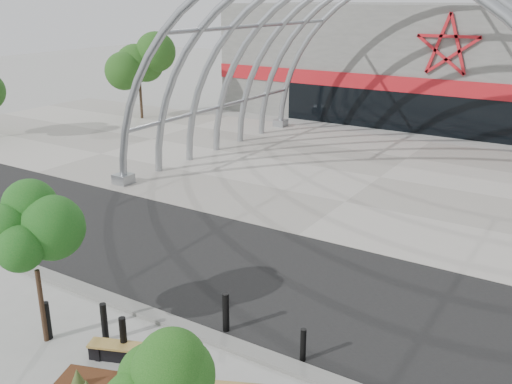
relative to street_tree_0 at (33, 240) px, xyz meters
name	(u,v)px	position (x,y,z in m)	size (l,w,h in m)	color
ground	(179,320)	(2.30, 2.60, -2.85)	(140.00, 140.00, 0.00)	#999994
road	(248,271)	(2.30, 6.10, -2.84)	(140.00, 7.00, 0.02)	black
forecourt	(380,177)	(2.30, 18.10, -2.83)	(60.00, 17.00, 0.04)	gray
kerb	(173,323)	(2.30, 2.35, -2.79)	(60.00, 0.50, 0.12)	slate
arena_building	(473,62)	(2.30, 36.05, 1.13)	(34.00, 15.24, 8.00)	slate
vault_canopy	(380,177)	(2.30, 18.10, -2.84)	(20.80, 15.80, 20.36)	#959A9F
street_tree_0	(33,240)	(0.00, 0.00, 0.00)	(1.74, 1.74, 3.97)	black
bench_0	(128,353)	(2.41, 0.53, -2.65)	(1.99, 1.14, 0.41)	black
bollard_0	(47,321)	(-0.01, 0.11, -2.32)	(0.17, 0.17, 1.06)	black
bollard_1	(104,322)	(1.31, 0.83, -2.32)	(0.17, 0.17, 1.08)	black
bollard_2	(123,337)	(2.22, 0.60, -2.31)	(0.17, 0.17, 1.09)	black
bollard_3	(226,313)	(3.71, 2.86, -2.29)	(0.18, 0.18, 1.13)	black
bollard_4	(303,345)	(6.07, 2.78, -2.40)	(0.14, 0.14, 0.90)	black
bg_tree_0	(138,54)	(-17.70, 22.60, 1.78)	(3.00, 3.00, 6.45)	black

